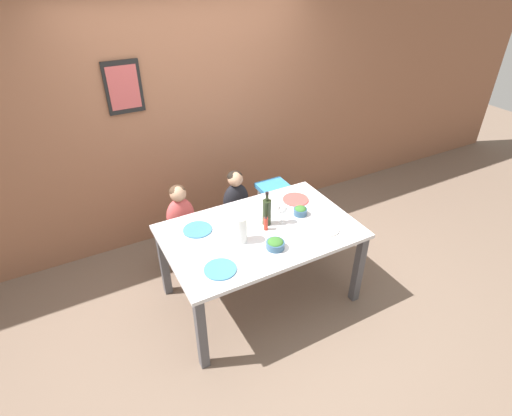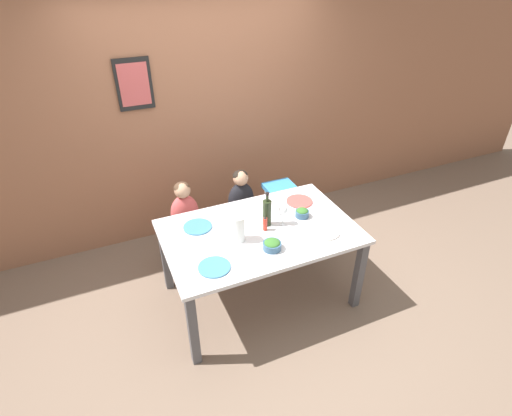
{
  "view_description": "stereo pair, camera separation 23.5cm",
  "coord_description": "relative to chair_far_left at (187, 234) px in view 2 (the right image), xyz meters",
  "views": [
    {
      "loc": [
        -1.35,
        -2.41,
        2.79
      ],
      "look_at": [
        0.0,
        0.08,
        0.95
      ],
      "focal_mm": 28.0,
      "sensor_mm": 36.0,
      "label": 1
    },
    {
      "loc": [
        -1.14,
        -2.51,
        2.79
      ],
      "look_at": [
        0.0,
        0.08,
        0.95
      ],
      "focal_mm": 28.0,
      "sensor_mm": 36.0,
      "label": 2
    }
  ],
  "objects": [
    {
      "name": "salad_bowl_large",
      "position": [
        0.46,
        -1.0,
        0.44
      ],
      "size": [
        0.15,
        0.15,
        0.08
      ],
      "color": "#335675",
      "rests_on": "dining_table"
    },
    {
      "name": "ground_plane",
      "position": [
        0.47,
        -0.73,
        -0.37
      ],
      "size": [
        14.0,
        14.0,
        0.0
      ],
      "primitive_type": "plane",
      "color": "#705B4C"
    },
    {
      "name": "chair_right_highchair",
      "position": [
        1.05,
        0.0,
        0.16
      ],
      "size": [
        0.32,
        0.32,
        0.68
      ],
      "color": "silver",
      "rests_on": "ground_plane"
    },
    {
      "name": "wine_bottle",
      "position": [
        0.57,
        -0.68,
        0.53
      ],
      "size": [
        0.08,
        0.08,
        0.32
      ],
      "color": "#232D19",
      "rests_on": "dining_table"
    },
    {
      "name": "chair_far_left",
      "position": [
        0.0,
        0.0,
        0.0
      ],
      "size": [
        0.37,
        0.37,
        0.44
      ],
      "color": "silver",
      "rests_on": "ground_plane"
    },
    {
      "name": "dinner_plate_back_left",
      "position": [
        -0.0,
        -0.48,
        0.41
      ],
      "size": [
        0.25,
        0.25,
        0.01
      ],
      "color": "teal",
      "rests_on": "dining_table"
    },
    {
      "name": "wall_back",
      "position": [
        0.47,
        0.67,
        0.99
      ],
      "size": [
        10.0,
        0.09,
        2.7
      ],
      "color": "#8E5B42",
      "rests_on": "ground_plane"
    },
    {
      "name": "dinner_plate_front_left",
      "position": [
        -0.04,
        -1.03,
        0.41
      ],
      "size": [
        0.25,
        0.25,
        0.01
      ],
      "color": "teal",
      "rests_on": "dining_table"
    },
    {
      "name": "dinner_plate_back_right",
      "position": [
        1.01,
        -0.47,
        0.41
      ],
      "size": [
        0.25,
        0.25,
        0.01
      ],
      "color": "#D14C47",
      "rests_on": "dining_table"
    },
    {
      "name": "paper_towel_roll",
      "position": [
        0.26,
        -0.78,
        0.52
      ],
      "size": [
        0.11,
        0.11,
        0.23
      ],
      "color": "white",
      "rests_on": "dining_table"
    },
    {
      "name": "person_child_left",
      "position": [
        -0.0,
        0.0,
        0.33
      ],
      "size": [
        0.28,
        0.18,
        0.52
      ],
      "color": "#C64C4C",
      "rests_on": "chair_far_left"
    },
    {
      "name": "condiment_bottle_hot_sauce",
      "position": [
        0.52,
        -0.75,
        0.47
      ],
      "size": [
        0.04,
        0.04,
        0.14
      ],
      "color": "red",
      "rests_on": "dining_table"
    },
    {
      "name": "chair_far_center",
      "position": [
        0.59,
        0.0,
        0.0
      ],
      "size": [
        0.37,
        0.37,
        0.44
      ],
      "color": "silver",
      "rests_on": "ground_plane"
    },
    {
      "name": "dining_table",
      "position": [
        0.47,
        -0.73,
        0.31
      ],
      "size": [
        1.64,
        1.04,
        0.77
      ],
      "color": "silver",
      "rests_on": "ground_plane"
    },
    {
      "name": "person_child_center",
      "position": [
        0.59,
        0.0,
        0.33
      ],
      "size": [
        0.28,
        0.18,
        0.52
      ],
      "color": "black",
      "rests_on": "chair_far_center"
    },
    {
      "name": "wine_glass_near",
      "position": [
        0.7,
        -0.72,
        0.54
      ],
      "size": [
        0.08,
        0.08,
        0.18
      ],
      "color": "white",
      "rests_on": "dining_table"
    },
    {
      "name": "salad_bowl_small",
      "position": [
        0.91,
        -0.69,
        0.44
      ],
      "size": [
        0.12,
        0.12,
        0.08
      ],
      "color": "#335675",
      "rests_on": "dining_table"
    },
    {
      "name": "dinner_plate_front_right",
      "position": [
        0.97,
        -0.98,
        0.41
      ],
      "size": [
        0.25,
        0.25,
        0.01
      ],
      "color": "silver",
      "rests_on": "dining_table"
    }
  ]
}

